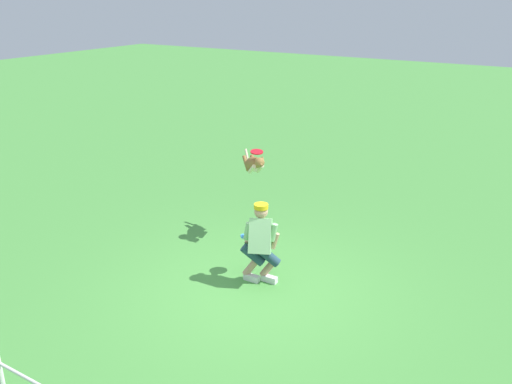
# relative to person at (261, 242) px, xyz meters

# --- Properties ---
(ground_plane) EXTENTS (60.00, 60.00, 0.00)m
(ground_plane) POSITION_rel_person_xyz_m (-0.10, 0.30, -0.70)
(ground_plane) COLOR #48903E
(person) EXTENTS (0.70, 0.51, 1.29)m
(person) POSITION_rel_person_xyz_m (0.00, 0.00, 0.00)
(person) COLOR silver
(person) RESTS_ON ground_plane
(dog) EXTENTS (0.81, 0.72, 0.48)m
(dog) POSITION_rel_person_xyz_m (1.03, -1.48, 0.69)
(dog) COLOR olive
(frisbee_flying) EXTENTS (0.32, 0.32, 0.05)m
(frisbee_flying) POSITION_rel_person_xyz_m (0.88, -1.33, 0.98)
(frisbee_flying) COLOR red
(frisbee_held) EXTENTS (0.28, 0.27, 0.12)m
(frisbee_held) POSITION_rel_person_xyz_m (0.34, -0.18, -0.09)
(frisbee_held) COLOR #3082DB
(frisbee_held) RESTS_ON person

